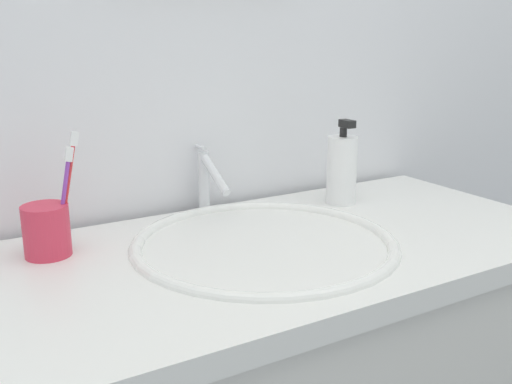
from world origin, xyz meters
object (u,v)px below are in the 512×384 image
(toothbrush_red, at_px, (68,185))
(toothbrush_purple, at_px, (64,193))
(faucet, at_px, (207,178))
(soap_dispenser, at_px, (342,169))
(toothbrush_cup, at_px, (47,231))

(toothbrush_red, relative_size, toothbrush_purple, 1.13)
(faucet, xyz_separation_m, toothbrush_red, (-0.30, -0.09, 0.05))
(faucet, xyz_separation_m, soap_dispenser, (0.28, -0.09, 0.00))
(faucet, height_order, toothbrush_cup, faucet)
(soap_dispenser, bearing_deg, toothbrush_red, 179.98)
(toothbrush_cup, relative_size, toothbrush_purple, 0.49)
(toothbrush_cup, xyz_separation_m, soap_dispenser, (0.63, -0.00, 0.03))
(faucet, relative_size, soap_dispenser, 0.80)
(soap_dispenser, bearing_deg, faucet, 161.94)
(toothbrush_cup, xyz_separation_m, toothbrush_red, (0.04, -0.00, 0.08))
(toothbrush_cup, bearing_deg, faucet, 14.79)
(toothbrush_cup, relative_size, toothbrush_red, 0.44)
(faucet, xyz_separation_m, toothbrush_purple, (-0.31, -0.10, 0.03))
(toothbrush_cup, distance_m, toothbrush_red, 0.09)
(faucet, distance_m, toothbrush_cup, 0.36)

